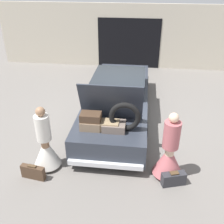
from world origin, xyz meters
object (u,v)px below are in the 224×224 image
Objects in this scene: person_left at (46,147)px; suitcase_beside_left_person at (33,172)px; car at (118,100)px; person_right at (169,155)px; suitcase_beside_right_person at (173,179)px.

person_left is 2.82× the size of suitcase_beside_left_person.
car reaches higher than person_right.
person_right is 3.02m from suitcase_beside_left_person.
person_right is (1.39, -2.51, -0.02)m from car.
car is at bearing 157.48° from person_left.
person_left is at bearing 66.68° from suitcase_beside_left_person.
suitcase_beside_left_person is (-1.57, -2.98, -0.42)m from car.
suitcase_beside_left_person is (-2.95, -0.48, -0.40)m from person_right.
car is at bearing 118.26° from suitcase_beside_right_person.
person_right is 2.91× the size of suitcase_beside_right_person.
car is 9.82× the size of suitcase_beside_right_person.
car reaches higher than suitcase_beside_right_person.
suitcase_beside_right_person is (0.12, -0.29, -0.41)m from person_right.
suitcase_beside_right_person is (1.50, -2.80, -0.43)m from car.
suitcase_beside_left_person is 1.02× the size of suitcase_beside_right_person.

